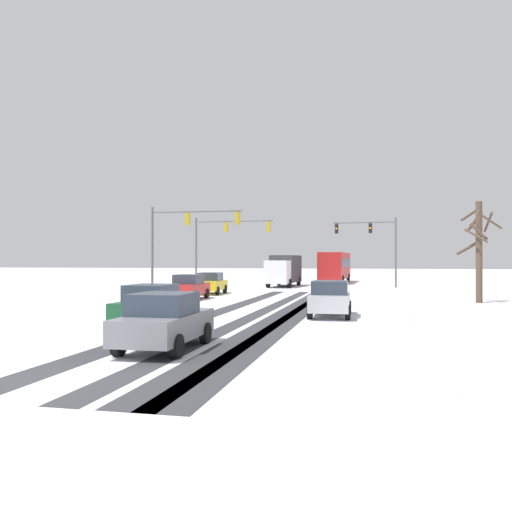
{
  "coord_description": "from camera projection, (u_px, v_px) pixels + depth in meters",
  "views": [
    {
      "loc": [
        6.89,
        -9.7,
        2.55
      ],
      "look_at": [
        0.0,
        21.66,
        2.8
      ],
      "focal_mm": 37.09,
      "sensor_mm": 36.0,
      "label": 1
    }
  ],
  "objects": [
    {
      "name": "car_dark_green_fourth",
      "position": [
        152.0,
        305.0,
        20.18
      ],
      "size": [
        1.86,
        4.11,
        1.62
      ],
      "color": "#194C2D",
      "rests_on": "ground"
    },
    {
      "name": "wheel_track_left_lane",
      "position": [
        299.0,
        313.0,
        25.3
      ],
      "size": [
        1.05,
        34.04,
        0.01
      ],
      "primitive_type": "cube",
      "color": "#38383D",
      "rests_on": "ground"
    },
    {
      "name": "car_yellow_cab_lead",
      "position": [
        211.0,
        283.0,
        39.59
      ],
      "size": [
        2.01,
        4.19,
        1.62
      ],
      "color": "yellow",
      "rests_on": "ground"
    },
    {
      "name": "car_silver_third",
      "position": [
        330.0,
        298.0,
        23.83
      ],
      "size": [
        1.91,
        4.14,
        1.62
      ],
      "color": "#B7BABF",
      "rests_on": "ground"
    },
    {
      "name": "bus_oncoming",
      "position": [
        335.0,
        265.0,
        59.62
      ],
      "size": [
        3.03,
        11.1,
        3.38
      ],
      "color": "#B21E1E",
      "rests_on": "ground"
    },
    {
      "name": "wheel_track_right_lane",
      "position": [
        220.0,
        311.0,
        26.15
      ],
      "size": [
        1.01,
        34.04,
        0.01
      ],
      "primitive_type": "cube",
      "color": "#38383D",
      "rests_on": "ground"
    },
    {
      "name": "sidewalk_kerb_right",
      "position": [
        458.0,
        319.0,
        22.29
      ],
      "size": [
        4.0,
        34.04,
        0.12
      ],
      "primitive_type": "cube",
      "color": "white",
      "rests_on": "ground"
    },
    {
      "name": "traffic_signal_far_left",
      "position": [
        223.0,
        237.0,
        48.42
      ],
      "size": [
        7.33,
        0.45,
        6.5
      ],
      "color": "#56565B",
      "rests_on": "ground"
    },
    {
      "name": "car_grey_fifth",
      "position": [
        165.0,
        321.0,
        15.01
      ],
      "size": [
        1.89,
        4.13,
        1.62
      ],
      "color": "slate",
      "rests_on": "ground"
    },
    {
      "name": "ground_plane",
      "position": [
        32.0,
        383.0,
        10.94
      ],
      "size": [
        300.0,
        300.0,
        0.0
      ],
      "primitive_type": "plane",
      "color": "silver"
    },
    {
      "name": "wheel_track_oncoming",
      "position": [
        286.0,
        313.0,
        25.44
      ],
      "size": [
        1.11,
        34.04,
        0.01
      ],
      "primitive_type": "cube",
      "color": "#38383D",
      "rests_on": "ground"
    },
    {
      "name": "bare_tree_sidewalk_mid",
      "position": [
        478.0,
        247.0,
        31.45
      ],
      "size": [
        2.5,
        2.52,
        6.05
      ],
      "color": "brown",
      "rests_on": "ground"
    },
    {
      "name": "box_truck_delivery",
      "position": [
        284.0,
        270.0,
        51.04
      ],
      "size": [
        2.55,
        7.49,
        3.02
      ],
      "color": "silver",
      "rests_on": "ground"
    },
    {
      "name": "traffic_signal_near_left",
      "position": [
        183.0,
        231.0,
        38.76
      ],
      "size": [
        6.95,
        0.44,
        6.5
      ],
      "color": "#56565B",
      "rests_on": "ground"
    },
    {
      "name": "traffic_signal_far_right",
      "position": [
        374.0,
        238.0,
        49.48
      ],
      "size": [
        5.83,
        0.46,
        6.5
      ],
      "color": "#56565B",
      "rests_on": "ground"
    },
    {
      "name": "wheel_track_center",
      "position": [
        261.0,
        312.0,
        25.7
      ],
      "size": [
        0.78,
        34.04,
        0.01
      ],
      "primitive_type": "cube",
      "color": "#38383D",
      "rests_on": "ground"
    },
    {
      "name": "car_red_second",
      "position": [
        189.0,
        287.0,
        34.24
      ],
      "size": [
        1.93,
        4.15,
        1.62
      ],
      "color": "red",
      "rests_on": "ground"
    }
  ]
}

